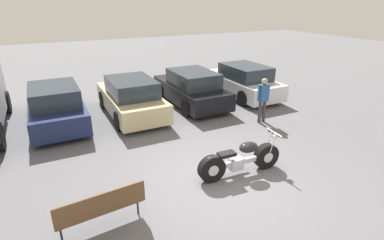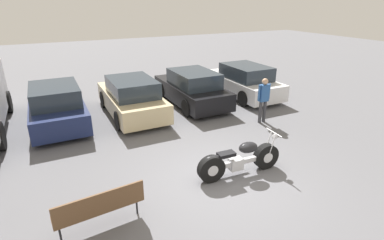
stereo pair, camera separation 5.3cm
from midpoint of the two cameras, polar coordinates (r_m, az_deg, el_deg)
The scene contains 8 objects.
ground_plane at distance 7.78m, azimuth 5.72°, elevation -10.88°, with size 60.00×60.00×0.00m, color slate.
motorcycle at distance 7.77m, azimuth 9.14°, elevation -7.49°, with size 2.32×0.62×1.02m.
parked_car_navy at distance 11.72m, azimuth -24.27°, elevation 2.52°, with size 1.85×4.26×1.47m.
parked_car_champagne at distance 11.79m, azimuth -11.31°, elevation 4.19°, with size 1.85×4.26×1.47m.
parked_car_black at distance 12.80m, azimuth 0.09°, elevation 6.03°, with size 1.85×4.26×1.47m.
parked_car_white at distance 14.16m, azimuth 9.81°, elevation 7.27°, with size 1.85×4.26×1.47m.
park_bench at distance 6.19m, azimuth -16.90°, elevation -15.42°, with size 1.74×0.56×0.89m.
person_standing at distance 11.05m, azimuth 13.63°, elevation 4.32°, with size 0.52×0.22×1.65m.
Camera 2 is at (-3.55, -5.50, 4.21)m, focal length 28.00 mm.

